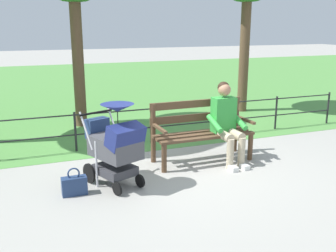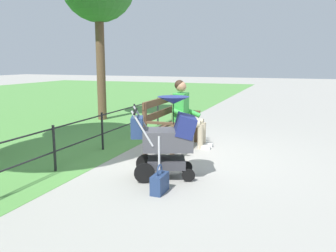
# 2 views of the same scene
# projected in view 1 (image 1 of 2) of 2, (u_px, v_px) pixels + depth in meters

# --- Properties ---
(ground_plane) EXTENTS (60.00, 60.00, 0.00)m
(ground_plane) POSITION_uv_depth(u_px,v_px,m) (177.00, 165.00, 6.09)
(ground_plane) COLOR #9E9B93
(grass_lawn) EXTENTS (40.00, 16.00, 0.01)m
(grass_lawn) POSITION_uv_depth(u_px,v_px,m) (85.00, 85.00, 14.03)
(grass_lawn) COLOR #518E42
(grass_lawn) RESTS_ON ground
(park_bench) EXTENTS (1.60, 0.61, 0.96)m
(park_bench) POSITION_uv_depth(u_px,v_px,m) (201.00, 128.00, 6.22)
(park_bench) COLOR brown
(park_bench) RESTS_ON ground
(person_on_bench) EXTENTS (0.53, 0.74, 1.28)m
(person_on_bench) POSITION_uv_depth(u_px,v_px,m) (227.00, 120.00, 6.10)
(person_on_bench) COLOR tan
(person_on_bench) RESTS_ON ground
(stroller) EXTENTS (0.78, 1.00, 1.15)m
(stroller) POSITION_uv_depth(u_px,v_px,m) (115.00, 144.00, 5.18)
(stroller) COLOR black
(stroller) RESTS_ON ground
(handbag) EXTENTS (0.32, 0.14, 0.37)m
(handbag) POSITION_uv_depth(u_px,v_px,m) (74.00, 185.00, 5.01)
(handbag) COLOR navy
(handbag) RESTS_ON ground
(park_fence) EXTENTS (8.29, 0.04, 0.70)m
(park_fence) POSITION_uv_depth(u_px,v_px,m) (166.00, 120.00, 7.22)
(park_fence) COLOR black
(park_fence) RESTS_ON ground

